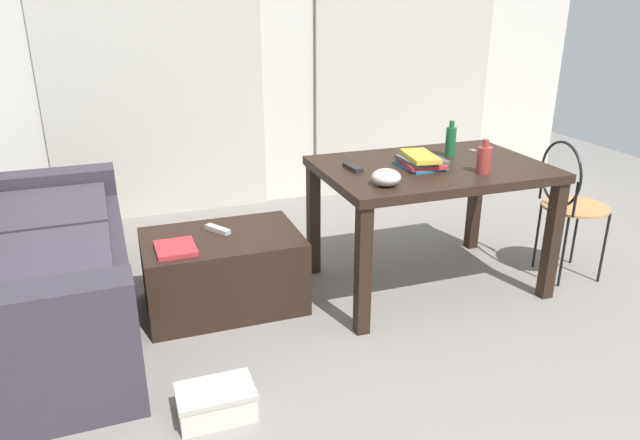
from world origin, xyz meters
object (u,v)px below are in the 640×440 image
at_px(bottle_near, 451,141).
at_px(book_stack, 421,161).
at_px(tv_remote_on_table, 353,167).
at_px(shoebox, 216,402).
at_px(craft_table, 431,182).
at_px(bowl, 386,177).
at_px(coffee_table, 223,271).
at_px(couch, 28,275).
at_px(wire_chair, 568,195).
at_px(scissors, 477,152).
at_px(tv_remote_primary, 218,229).
at_px(bottle_far, 484,159).
at_px(magazine, 175,248).

xyz_separation_m(bottle_near, book_stack, (-0.28, -0.16, -0.06)).
distance_m(tv_remote_on_table, shoebox, 1.45).
xyz_separation_m(craft_table, bowl, (-0.42, -0.26, 0.14)).
bearing_deg(coffee_table, couch, 175.15).
xyz_separation_m(wire_chair, tv_remote_on_table, (-1.30, 0.24, 0.23)).
bearing_deg(scissors, craft_table, -158.59).
bearing_deg(bottle_near, bowl, -146.90).
distance_m(craft_table, shoebox, 1.72).
distance_m(craft_table, tv_remote_primary, 1.24).
height_order(coffee_table, scissors, scissors).
bearing_deg(scissors, coffee_table, -179.60).
bearing_deg(tv_remote_primary, wire_chair, -43.52).
distance_m(bottle_near, tv_remote_primary, 1.46).
xyz_separation_m(coffee_table, bottle_far, (1.38, -0.38, 0.62)).
relative_size(bottle_near, tv_remote_on_table, 1.33).
relative_size(book_stack, tv_remote_on_table, 1.89).
bearing_deg(shoebox, bowl, 27.57).
relative_size(wire_chair, tv_remote_on_table, 5.37).
xyz_separation_m(couch, bottle_far, (2.36, -0.47, 0.52)).
bearing_deg(coffee_table, craft_table, -7.00).
distance_m(book_stack, tv_remote_primary, 1.20).
bearing_deg(tv_remote_primary, shoebox, -134.23).
height_order(coffee_table, bowl, bowl).
bearing_deg(bottle_far, tv_remote_primary, 161.61).
bearing_deg(bowl, shoebox, -152.43).
distance_m(couch, bowl, 1.90).
height_order(craft_table, tv_remote_on_table, tv_remote_on_table).
bearing_deg(magazine, bottle_far, -10.97).
bearing_deg(couch, bowl, -15.61).
height_order(wire_chair, tv_remote_primary, wire_chair).
height_order(coffee_table, craft_table, craft_table).
bearing_deg(bottle_far, couch, 168.82).
distance_m(couch, wire_chair, 3.06).
bearing_deg(tv_remote_primary, craft_table, -42.83).
relative_size(scissors, magazine, 0.47).
bearing_deg(book_stack, craft_table, 17.21).
bearing_deg(bottle_far, bottle_near, 87.32).
relative_size(couch, tv_remote_on_table, 11.83).
xyz_separation_m(book_stack, tv_remote_primary, (-1.12, 0.25, -0.35)).
bearing_deg(book_stack, shoebox, -150.28).
bearing_deg(craft_table, magazine, 178.62).
height_order(bottle_near, book_stack, bottle_near).
distance_m(book_stack, scissors, 0.53).
bearing_deg(wire_chair, bottle_far, -175.19).
height_order(coffee_table, bottle_near, bottle_near).
xyz_separation_m(wire_chair, magazine, (-2.29, 0.22, -0.10)).
relative_size(couch, book_stack, 6.26).
relative_size(coffee_table, bottle_near, 3.99).
xyz_separation_m(tv_remote_on_table, shoebox, (-0.95, -0.85, -0.69)).
bearing_deg(bowl, book_stack, 35.71).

